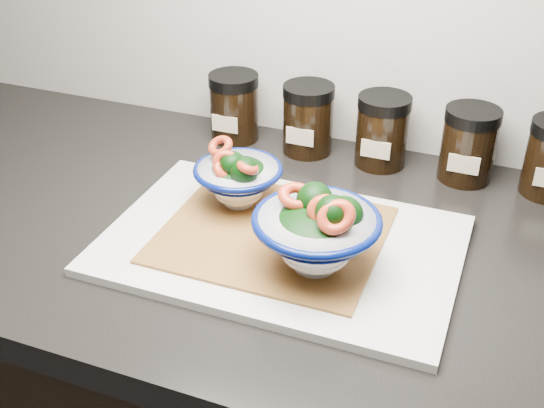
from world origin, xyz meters
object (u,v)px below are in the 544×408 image
at_px(spice_jar_b, 308,119).
at_px(spice_jar_a, 234,107).
at_px(bowl_right, 318,232).
at_px(spice_jar_c, 382,131).
at_px(spice_jar_d, 469,144).
at_px(cutting_board, 281,245).
at_px(bowl_left, 238,178).

bearing_deg(spice_jar_b, spice_jar_a, 180.00).
xyz_separation_m(spice_jar_a, spice_jar_b, (0.13, 0.00, 0.00)).
distance_m(bowl_right, spice_jar_c, 0.31).
height_order(spice_jar_c, spice_jar_d, same).
relative_size(cutting_board, bowl_right, 2.92).
distance_m(cutting_board, spice_jar_a, 0.34).
bearing_deg(cutting_board, spice_jar_b, 101.88).
bearing_deg(spice_jar_b, cutting_board, -78.12).
distance_m(spice_jar_c, spice_jar_d, 0.13).
distance_m(spice_jar_b, spice_jar_d, 0.25).
relative_size(bowl_left, spice_jar_d, 1.09).
bearing_deg(spice_jar_b, spice_jar_c, 0.00).
xyz_separation_m(bowl_right, spice_jar_c, (0.00, 0.31, -0.01)).
bearing_deg(bowl_right, spice_jar_d, 66.76).
xyz_separation_m(cutting_board, spice_jar_a, (-0.19, 0.28, 0.05)).
bearing_deg(spice_jar_d, spice_jar_b, 180.00).
bearing_deg(spice_jar_d, spice_jar_a, 180.00).
bearing_deg(spice_jar_b, bowl_right, -69.46).
height_order(bowl_right, spice_jar_b, bowl_right).
height_order(cutting_board, spice_jar_c, spice_jar_c).
distance_m(spice_jar_b, spice_jar_c, 0.12).
distance_m(spice_jar_a, spice_jar_c, 0.25).
height_order(cutting_board, spice_jar_b, spice_jar_b).
xyz_separation_m(bowl_right, spice_jar_d, (0.13, 0.31, -0.01)).
bearing_deg(bowl_right, spice_jar_b, 110.54).
bearing_deg(cutting_board, spice_jar_d, 54.87).
height_order(spice_jar_b, spice_jar_c, same).
xyz_separation_m(cutting_board, spice_jar_d, (0.19, 0.28, 0.05)).
bearing_deg(bowl_right, spice_jar_c, 89.31).
relative_size(spice_jar_a, spice_jar_b, 1.00).
height_order(spice_jar_a, spice_jar_c, same).
height_order(bowl_left, spice_jar_b, spice_jar_b).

